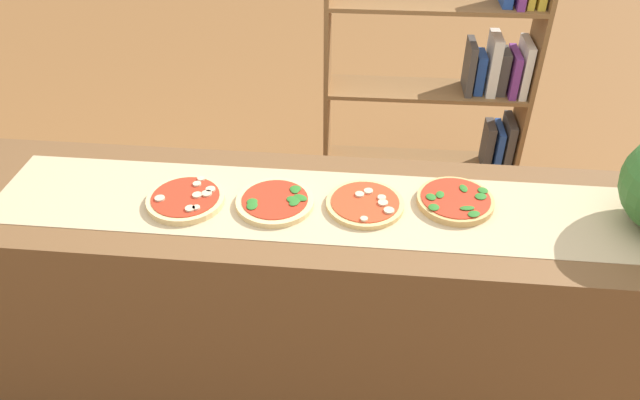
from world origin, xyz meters
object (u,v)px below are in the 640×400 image
(pizza_mushroom_0, at_px, (186,199))
(pizza_mushroom_2, at_px, (365,204))
(bookshelf, at_px, (454,97))
(pizza_spinach_3, at_px, (455,201))
(pizza_spinach_1, at_px, (275,201))

(pizza_mushroom_0, distance_m, pizza_mushroom_2, 0.55)
(pizza_mushroom_0, height_order, bookshelf, bookshelf)
(pizza_spinach_3, bearing_deg, pizza_mushroom_2, -172.01)
(pizza_mushroom_0, height_order, pizza_spinach_3, same)
(pizza_spinach_3, bearing_deg, pizza_spinach_1, -174.18)
(pizza_spinach_1, distance_m, bookshelf, 1.27)
(pizza_mushroom_0, xyz_separation_m, pizza_spinach_3, (0.82, 0.07, 0.00))
(pizza_mushroom_2, bearing_deg, pizza_mushroom_0, -176.45)
(pizza_spinach_1, bearing_deg, pizza_mushroom_0, -176.54)
(bookshelf, bearing_deg, pizza_mushroom_0, -129.70)
(pizza_spinach_1, height_order, pizza_mushroom_2, same)
(pizza_mushroom_0, height_order, pizza_spinach_1, pizza_mushroom_0)
(pizza_mushroom_0, relative_size, pizza_spinach_1, 1.00)
(bookshelf, bearing_deg, pizza_spinach_3, -95.42)
(pizza_mushroom_2, distance_m, pizza_spinach_3, 0.27)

